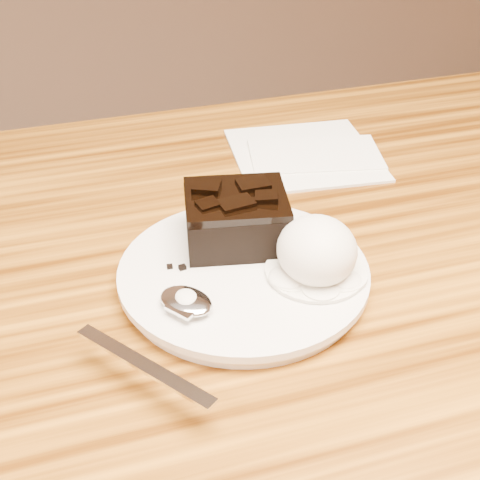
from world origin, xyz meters
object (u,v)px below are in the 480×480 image
object	(u,v)px
ice_cream_scoop	(317,250)
napkin	(304,153)
spoon	(186,303)
brownie	(236,221)

from	to	relation	value
ice_cream_scoop	napkin	world-z (taller)	ice_cream_scoop
ice_cream_scoop	spoon	size ratio (longest dim) A/B	0.39
brownie	spoon	size ratio (longest dim) A/B	0.48
spoon	napkin	bearing A→B (deg)	14.59
ice_cream_scoop	napkin	size ratio (longest dim) A/B	0.44
brownie	napkin	xyz separation A→B (m)	(0.13, 0.17, -0.03)
brownie	ice_cream_scoop	distance (m)	0.08
ice_cream_scoop	napkin	distance (m)	0.25
napkin	brownie	bearing A→B (deg)	-128.67
ice_cream_scoop	napkin	xyz separation A→B (m)	(0.08, 0.23, -0.04)
ice_cream_scoop	brownie	bearing A→B (deg)	126.64
spoon	ice_cream_scoop	bearing A→B (deg)	-30.59
ice_cream_scoop	spoon	distance (m)	0.12
ice_cream_scoop	spoon	xyz separation A→B (m)	(-0.11, -0.01, -0.02)
spoon	napkin	xyz separation A→B (m)	(0.20, 0.24, -0.02)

